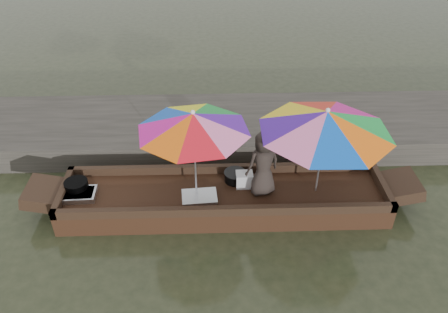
{
  "coord_description": "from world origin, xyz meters",
  "views": [
    {
      "loc": [
        -0.18,
        -5.6,
        4.99
      ],
      "look_at": [
        0.0,
        0.1,
        1.0
      ],
      "focal_mm": 35.0,
      "sensor_mm": 36.0,
      "label": 1
    }
  ],
  "objects_px": {
    "cooking_pot": "(77,187)",
    "tray_scallop": "(199,197)",
    "supply_bag": "(244,180)",
    "charcoal_grill": "(235,177)",
    "tray_crayfish": "(78,195)",
    "umbrella_stern": "(321,152)",
    "boat_hull": "(224,200)",
    "umbrella_bow": "(195,154)",
    "vendor": "(263,163)"
  },
  "relations": [
    {
      "from": "cooking_pot",
      "to": "tray_scallop",
      "type": "distance_m",
      "value": 2.05
    },
    {
      "from": "supply_bag",
      "to": "charcoal_grill",
      "type": "bearing_deg",
      "value": 136.7
    },
    {
      "from": "tray_crayfish",
      "to": "tray_scallop",
      "type": "bearing_deg",
      "value": -2.92
    },
    {
      "from": "supply_bag",
      "to": "tray_scallop",
      "type": "bearing_deg",
      "value": -157.75
    },
    {
      "from": "tray_crayfish",
      "to": "charcoal_grill",
      "type": "bearing_deg",
      "value": 7.67
    },
    {
      "from": "tray_scallop",
      "to": "supply_bag",
      "type": "bearing_deg",
      "value": 22.25
    },
    {
      "from": "umbrella_stern",
      "to": "charcoal_grill",
      "type": "bearing_deg",
      "value": 167.38
    },
    {
      "from": "boat_hull",
      "to": "umbrella_bow",
      "type": "distance_m",
      "value": 1.06
    },
    {
      "from": "tray_crayfish",
      "to": "supply_bag",
      "type": "bearing_deg",
      "value": 4.32
    },
    {
      "from": "vendor",
      "to": "umbrella_bow",
      "type": "bearing_deg",
      "value": -21.66
    },
    {
      "from": "cooking_pot",
      "to": "supply_bag",
      "type": "height_order",
      "value": "supply_bag"
    },
    {
      "from": "charcoal_grill",
      "to": "tray_scallop",
      "type": "bearing_deg",
      "value": -143.27
    },
    {
      "from": "tray_crayfish",
      "to": "umbrella_bow",
      "type": "bearing_deg",
      "value": 1.43
    },
    {
      "from": "umbrella_bow",
      "to": "supply_bag",
      "type": "bearing_deg",
      "value": 11.12
    },
    {
      "from": "tray_scallop",
      "to": "umbrella_bow",
      "type": "xyz_separation_m",
      "value": [
        -0.05,
        0.15,
        0.74
      ]
    },
    {
      "from": "charcoal_grill",
      "to": "tray_crayfish",
      "type": "bearing_deg",
      "value": -172.33
    },
    {
      "from": "boat_hull",
      "to": "vendor",
      "type": "xyz_separation_m",
      "value": [
        0.62,
        -0.01,
        0.75
      ]
    },
    {
      "from": "boat_hull",
      "to": "tray_scallop",
      "type": "height_order",
      "value": "tray_scallop"
    },
    {
      "from": "boat_hull",
      "to": "umbrella_bow",
      "type": "height_order",
      "value": "umbrella_bow"
    },
    {
      "from": "tray_crayfish",
      "to": "umbrella_bow",
      "type": "distance_m",
      "value": 2.06
    },
    {
      "from": "tray_scallop",
      "to": "vendor",
      "type": "height_order",
      "value": "vendor"
    },
    {
      "from": "boat_hull",
      "to": "tray_crayfish",
      "type": "height_order",
      "value": "tray_crayfish"
    },
    {
      "from": "tray_scallop",
      "to": "umbrella_stern",
      "type": "distance_m",
      "value": 2.08
    },
    {
      "from": "tray_scallop",
      "to": "umbrella_stern",
      "type": "height_order",
      "value": "umbrella_stern"
    },
    {
      "from": "umbrella_bow",
      "to": "umbrella_stern",
      "type": "distance_m",
      "value": 1.99
    },
    {
      "from": "tray_scallop",
      "to": "vendor",
      "type": "bearing_deg",
      "value": 7.75
    },
    {
      "from": "supply_bag",
      "to": "umbrella_stern",
      "type": "height_order",
      "value": "umbrella_stern"
    },
    {
      "from": "cooking_pot",
      "to": "tray_crayfish",
      "type": "height_order",
      "value": "cooking_pot"
    },
    {
      "from": "tray_scallop",
      "to": "supply_bag",
      "type": "distance_m",
      "value": 0.82
    },
    {
      "from": "charcoal_grill",
      "to": "vendor",
      "type": "height_order",
      "value": "vendor"
    },
    {
      "from": "tray_crayfish",
      "to": "umbrella_bow",
      "type": "xyz_separation_m",
      "value": [
        1.93,
        0.05,
        0.73
      ]
    },
    {
      "from": "supply_bag",
      "to": "boat_hull",
      "type": "bearing_deg",
      "value": -155.29
    },
    {
      "from": "tray_scallop",
      "to": "umbrella_bow",
      "type": "bearing_deg",
      "value": 109.32
    },
    {
      "from": "umbrella_bow",
      "to": "charcoal_grill",
      "type": "bearing_deg",
      "value": 24.6
    },
    {
      "from": "charcoal_grill",
      "to": "vendor",
      "type": "relative_size",
      "value": 0.31
    },
    {
      "from": "tray_crayfish",
      "to": "supply_bag",
      "type": "relative_size",
      "value": 2.02
    },
    {
      "from": "charcoal_grill",
      "to": "boat_hull",
      "type": "bearing_deg",
      "value": -122.84
    },
    {
      "from": "cooking_pot",
      "to": "vendor",
      "type": "xyz_separation_m",
      "value": [
        3.06,
        -0.1,
        0.48
      ]
    },
    {
      "from": "vendor",
      "to": "umbrella_stern",
      "type": "height_order",
      "value": "umbrella_stern"
    },
    {
      "from": "vendor",
      "to": "supply_bag",
      "type": "bearing_deg",
      "value": -52.21
    },
    {
      "from": "umbrella_stern",
      "to": "supply_bag",
      "type": "bearing_deg",
      "value": 172.42
    },
    {
      "from": "cooking_pot",
      "to": "umbrella_bow",
      "type": "xyz_separation_m",
      "value": [
        1.98,
        -0.09,
        0.67
      ]
    },
    {
      "from": "charcoal_grill",
      "to": "supply_bag",
      "type": "height_order",
      "value": "supply_bag"
    },
    {
      "from": "tray_scallop",
      "to": "vendor",
      "type": "xyz_separation_m",
      "value": [
        1.03,
        0.14,
        0.55
      ]
    },
    {
      "from": "charcoal_grill",
      "to": "supply_bag",
      "type": "relative_size",
      "value": 1.27
    },
    {
      "from": "boat_hull",
      "to": "umbrella_bow",
      "type": "bearing_deg",
      "value": 180.0
    },
    {
      "from": "vendor",
      "to": "umbrella_stern",
      "type": "relative_size",
      "value": 0.55
    },
    {
      "from": "cooking_pot",
      "to": "vendor",
      "type": "bearing_deg",
      "value": -1.94
    },
    {
      "from": "supply_bag",
      "to": "umbrella_stern",
      "type": "xyz_separation_m",
      "value": [
        1.19,
        -0.16,
        0.65
      ]
    },
    {
      "from": "cooking_pot",
      "to": "vendor",
      "type": "relative_size",
      "value": 0.33
    }
  ]
}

